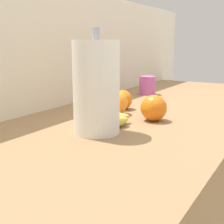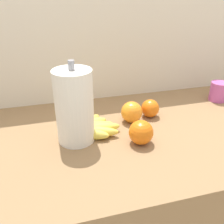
{
  "view_description": "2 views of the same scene",
  "coord_description": "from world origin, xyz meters",
  "px_view_note": "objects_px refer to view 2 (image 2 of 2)",
  "views": [
    {
      "loc": [
        -0.99,
        -0.45,
        1.09
      ],
      "look_at": [
        -0.2,
        0.02,
        0.89
      ],
      "focal_mm": 50.43,
      "sensor_mm": 36.0,
      "label": 1
    },
    {
      "loc": [
        -0.37,
        -0.71,
        1.32
      ],
      "look_at": [
        -0.17,
        0.03,
        0.93
      ],
      "focal_mm": 39.36,
      "sensor_mm": 36.0,
      "label": 2
    }
  ],
  "objects_px": {
    "banana_bunch": "(87,129)",
    "orange_front": "(141,132)",
    "orange_center": "(150,108)",
    "mug": "(218,91)",
    "orange_far_right": "(132,112)",
    "paper_towel_roll": "(74,107)"
  },
  "relations": [
    {
      "from": "orange_center",
      "to": "mug",
      "type": "relative_size",
      "value": 0.83
    },
    {
      "from": "orange_front",
      "to": "banana_bunch",
      "type": "bearing_deg",
      "value": 147.55
    },
    {
      "from": "banana_bunch",
      "to": "mug",
      "type": "xyz_separation_m",
      "value": [
        0.63,
        0.13,
        0.02
      ]
    },
    {
      "from": "banana_bunch",
      "to": "orange_front",
      "type": "height_order",
      "value": "orange_front"
    },
    {
      "from": "banana_bunch",
      "to": "orange_front",
      "type": "relative_size",
      "value": 2.59
    },
    {
      "from": "mug",
      "to": "paper_towel_roll",
      "type": "bearing_deg",
      "value": -166.97
    },
    {
      "from": "orange_center",
      "to": "mug",
      "type": "xyz_separation_m",
      "value": [
        0.37,
        0.07,
        0.01
      ]
    },
    {
      "from": "orange_far_right",
      "to": "mug",
      "type": "height_order",
      "value": "mug"
    },
    {
      "from": "orange_far_right",
      "to": "orange_center",
      "type": "height_order",
      "value": "orange_far_right"
    },
    {
      "from": "orange_far_right",
      "to": "mug",
      "type": "xyz_separation_m",
      "value": [
        0.45,
        0.09,
        0.0
      ]
    },
    {
      "from": "paper_towel_roll",
      "to": "orange_center",
      "type": "bearing_deg",
      "value": 16.24
    },
    {
      "from": "banana_bunch",
      "to": "mug",
      "type": "distance_m",
      "value": 0.65
    },
    {
      "from": "banana_bunch",
      "to": "orange_center",
      "type": "relative_size",
      "value": 2.97
    },
    {
      "from": "orange_far_right",
      "to": "orange_center",
      "type": "distance_m",
      "value": 0.09
    },
    {
      "from": "banana_bunch",
      "to": "orange_front",
      "type": "bearing_deg",
      "value": -32.45
    },
    {
      "from": "orange_center",
      "to": "banana_bunch",
      "type": "bearing_deg",
      "value": -166.33
    },
    {
      "from": "orange_center",
      "to": "mug",
      "type": "distance_m",
      "value": 0.37
    },
    {
      "from": "banana_bunch",
      "to": "orange_front",
      "type": "distance_m",
      "value": 0.19
    },
    {
      "from": "orange_far_right",
      "to": "orange_center",
      "type": "bearing_deg",
      "value": 13.75
    },
    {
      "from": "banana_bunch",
      "to": "orange_far_right",
      "type": "bearing_deg",
      "value": 13.64
    },
    {
      "from": "paper_towel_roll",
      "to": "mug",
      "type": "xyz_separation_m",
      "value": [
        0.68,
        0.16,
        -0.08
      ]
    },
    {
      "from": "mug",
      "to": "orange_far_right",
      "type": "bearing_deg",
      "value": -169.08
    }
  ]
}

